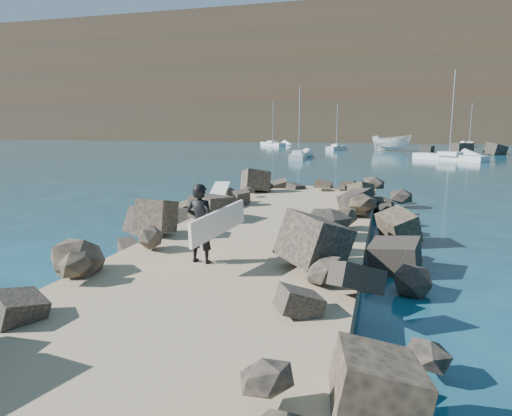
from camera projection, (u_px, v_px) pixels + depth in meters
The scene contains 14 objects.
ground at pixel (265, 251), 13.89m from camera, with size 800.00×800.00×0.00m, color #0F384C.
jetty at pixel (246, 260), 11.94m from camera, with size 6.00×26.00×0.60m, color #8C7759.
riprap_left at pixel (155, 240), 13.16m from camera, with size 2.60×22.00×1.00m, color black.
riprap_right at pixel (360, 255), 11.60m from camera, with size 2.60×22.00×1.00m, color black.
headland at pixel (409, 90), 159.82m from camera, with size 360.00×140.00×32.00m, color #2D4919.
surfboard_resting at pixel (218, 196), 17.99m from camera, with size 0.62×2.47×0.08m, color white.
boat_imported at pixel (391, 143), 68.46m from camera, with size 2.39×6.35×2.45m, color silver.
surfer_with_board at pixel (203, 223), 10.50m from camera, with size 1.06×2.28×1.86m.
sailboat_b at pixel (336, 148), 71.04m from camera, with size 2.69×5.95×7.15m.
sailboat_c at pixel (449, 157), 50.39m from camera, with size 7.52×6.70×9.85m.
sailboat_d at pixel (469, 145), 82.43m from camera, with size 2.49×6.60×7.84m.
sailboat_e at pixel (273, 144), 86.84m from camera, with size 5.97×6.12×8.46m.
sailboat_a at pixel (299, 156), 52.63m from camera, with size 2.08×7.05×8.40m.
headland_buildings at pixel (435, 31), 147.40m from camera, with size 137.50×30.50×5.00m.
Camera 1 is at (3.41, -13.00, 3.75)m, focal length 32.00 mm.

